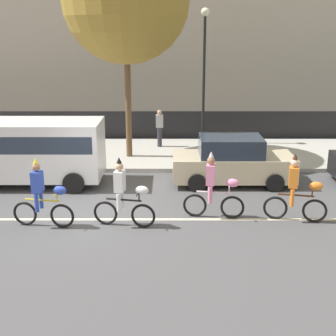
# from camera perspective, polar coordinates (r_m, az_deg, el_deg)

# --- Properties ---
(ground_plane) EXTENTS (80.00, 80.00, 0.00)m
(ground_plane) POSITION_cam_1_polar(r_m,az_deg,el_deg) (13.75, -8.73, -5.41)
(ground_plane) COLOR #4C4C4F
(road_centre_line) EXTENTS (36.00, 0.14, 0.01)m
(road_centre_line) POSITION_cam_1_polar(r_m,az_deg,el_deg) (13.29, -9.06, -6.19)
(road_centre_line) COLOR beige
(road_centre_line) RESTS_ON ground
(sidewalk_curb) EXTENTS (60.00, 5.00, 0.15)m
(sidewalk_curb) POSITION_cam_1_polar(r_m,az_deg,el_deg) (19.86, -5.95, 1.75)
(sidewalk_curb) COLOR #ADAAA3
(sidewalk_curb) RESTS_ON ground
(fence_line) EXTENTS (40.00, 0.08, 1.40)m
(fence_line) POSITION_cam_1_polar(r_m,az_deg,el_deg) (22.53, -5.24, 5.15)
(fence_line) COLOR black
(fence_line) RESTS_ON ground
(building_backdrop) EXTENTS (28.00, 8.00, 6.98)m
(building_backdrop) POSITION_cam_1_polar(r_m,az_deg,el_deg) (30.65, -0.70, 13.44)
(building_backdrop) COLOR #B2A899
(building_backdrop) RESTS_ON ground
(parade_cyclist_cobalt) EXTENTS (1.71, 0.53, 1.92)m
(parade_cyclist_cobalt) POSITION_cam_1_polar(r_m,az_deg,el_deg) (12.81, -14.89, -3.41)
(parade_cyclist_cobalt) COLOR black
(parade_cyclist_cobalt) RESTS_ON ground
(parade_cyclist_zebra) EXTENTS (1.70, 0.54, 1.92)m
(parade_cyclist_zebra) POSITION_cam_1_polar(r_m,az_deg,el_deg) (12.45, -5.20, -3.49)
(parade_cyclist_zebra) COLOR black
(parade_cyclist_zebra) RESTS_ON ground
(parade_cyclist_pink) EXTENTS (1.71, 0.52, 1.92)m
(parade_cyclist_pink) POSITION_cam_1_polar(r_m,az_deg,el_deg) (13.03, 5.84, -2.60)
(parade_cyclist_pink) COLOR black
(parade_cyclist_pink) RESTS_ON ground
(parade_cyclist_orange) EXTENTS (1.69, 0.57, 1.92)m
(parade_cyclist_orange) POSITION_cam_1_polar(r_m,az_deg,el_deg) (13.21, 15.58, -2.85)
(parade_cyclist_orange) COLOR black
(parade_cyclist_orange) RESTS_ON ground
(parked_van_white) EXTENTS (5.00, 2.22, 2.18)m
(parked_van_white) POSITION_cam_1_polar(r_m,az_deg,el_deg) (16.44, -16.35, 2.42)
(parked_van_white) COLOR white
(parked_van_white) RESTS_ON ground
(parked_car_beige) EXTENTS (4.10, 1.92, 1.64)m
(parked_car_beige) POSITION_cam_1_polar(r_m,az_deg,el_deg) (16.08, 7.99, 0.79)
(parked_car_beige) COLOR beige
(parked_car_beige) RESTS_ON ground
(street_lamp_post) EXTENTS (0.36, 0.36, 5.86)m
(street_lamp_post) POSITION_cam_1_polar(r_m,az_deg,el_deg) (20.95, 4.62, 13.39)
(street_lamp_post) COLOR black
(street_lamp_post) RESTS_ON sidewalk_curb
(pedestrian_onlooker) EXTENTS (0.32, 0.20, 1.62)m
(pedestrian_onlooker) POSITION_cam_1_polar(r_m,az_deg,el_deg) (20.51, -0.88, 5.00)
(pedestrian_onlooker) COLOR #33333D
(pedestrian_onlooker) RESTS_ON sidewalk_curb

